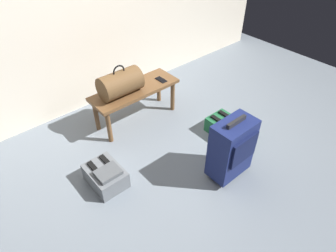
{
  "coord_description": "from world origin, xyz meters",
  "views": [
    {
      "loc": [
        -1.22,
        -1.38,
        2.13
      ],
      "look_at": [
        0.28,
        0.35,
        0.25
      ],
      "focal_mm": 31.38,
      "sensor_mm": 36.0,
      "label": 1
    }
  ],
  "objects_px": {
    "bench": "(135,93)",
    "backpack_grey": "(106,176)",
    "duffel_bag_brown": "(120,83)",
    "cell_phone": "(161,80)",
    "backpack_green": "(226,127)",
    "suitcase_upright_navy": "(232,148)"
  },
  "relations": [
    {
      "from": "bench",
      "to": "backpack_green",
      "type": "distance_m",
      "value": 1.06
    },
    {
      "from": "backpack_green",
      "to": "cell_phone",
      "type": "bearing_deg",
      "value": 107.49
    },
    {
      "from": "cell_phone",
      "to": "backpack_green",
      "type": "xyz_separation_m",
      "value": [
        0.25,
        -0.8,
        -0.33
      ]
    },
    {
      "from": "cell_phone",
      "to": "suitcase_upright_navy",
      "type": "distance_m",
      "value": 1.22
    },
    {
      "from": "backpack_green",
      "to": "duffel_bag_brown",
      "type": "bearing_deg",
      "value": 131.52
    },
    {
      "from": "suitcase_upright_navy",
      "to": "backpack_grey",
      "type": "relative_size",
      "value": 1.72
    },
    {
      "from": "suitcase_upright_navy",
      "to": "duffel_bag_brown",
      "type": "bearing_deg",
      "value": 104.28
    },
    {
      "from": "suitcase_upright_navy",
      "to": "backpack_grey",
      "type": "height_order",
      "value": "suitcase_upright_navy"
    },
    {
      "from": "bench",
      "to": "backpack_grey",
      "type": "xyz_separation_m",
      "value": [
        -0.78,
        -0.6,
        -0.26
      ]
    },
    {
      "from": "bench",
      "to": "cell_phone",
      "type": "xyz_separation_m",
      "value": [
        0.33,
        -0.05,
        0.07
      ]
    },
    {
      "from": "bench",
      "to": "duffel_bag_brown",
      "type": "height_order",
      "value": "duffel_bag_brown"
    },
    {
      "from": "backpack_grey",
      "to": "backpack_green",
      "type": "bearing_deg",
      "value": -10.65
    },
    {
      "from": "cell_phone",
      "to": "backpack_grey",
      "type": "distance_m",
      "value": 1.28
    },
    {
      "from": "bench",
      "to": "suitcase_upright_navy",
      "type": "xyz_separation_m",
      "value": [
        0.15,
        -1.25,
        -0.02
      ]
    },
    {
      "from": "suitcase_upright_navy",
      "to": "bench",
      "type": "bearing_deg",
      "value": 96.74
    },
    {
      "from": "backpack_green",
      "to": "backpack_grey",
      "type": "height_order",
      "value": "same"
    },
    {
      "from": "duffel_bag_brown",
      "to": "backpack_grey",
      "type": "bearing_deg",
      "value": -135.61
    },
    {
      "from": "bench",
      "to": "backpack_grey",
      "type": "bearing_deg",
      "value": -142.61
    },
    {
      "from": "duffel_bag_brown",
      "to": "suitcase_upright_navy",
      "type": "bearing_deg",
      "value": -75.72
    },
    {
      "from": "bench",
      "to": "backpack_grey",
      "type": "height_order",
      "value": "bench"
    },
    {
      "from": "duffel_bag_brown",
      "to": "cell_phone",
      "type": "bearing_deg",
      "value": -5.95
    },
    {
      "from": "duffel_bag_brown",
      "to": "suitcase_upright_navy",
      "type": "height_order",
      "value": "duffel_bag_brown"
    }
  ]
}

